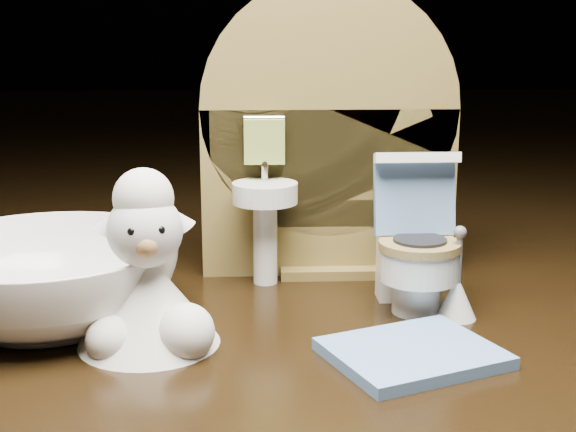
% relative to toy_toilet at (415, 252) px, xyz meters
% --- Properties ---
extents(backdrop_panel, '(0.13, 0.05, 0.15)m').
position_rel_toy_toilet_xyz_m(backdrop_panel, '(-0.04, 0.06, 0.04)').
color(backdrop_panel, brown).
rests_on(backdrop_panel, ground).
extents(toy_toilet, '(0.04, 0.05, 0.07)m').
position_rel_toy_toilet_xyz_m(toy_toilet, '(0.00, 0.00, 0.00)').
color(toy_toilet, white).
rests_on(toy_toilet, ground).
extents(bath_mat, '(0.08, 0.07, 0.00)m').
position_rel_toy_toilet_xyz_m(bath_mat, '(-0.01, -0.06, -0.02)').
color(bath_mat, '#5F87B9').
rests_on(bath_mat, ground).
extents(toilet_brush, '(0.02, 0.02, 0.04)m').
position_rel_toy_toilet_xyz_m(toilet_brush, '(0.02, -0.01, -0.02)').
color(toilet_brush, white).
rests_on(toilet_brush, ground).
extents(plush_lamb, '(0.06, 0.06, 0.07)m').
position_rel_toy_toilet_xyz_m(plush_lamb, '(-0.12, -0.04, -0.00)').
color(plush_lamb, silver).
rests_on(plush_lamb, ground).
extents(ceramic_bowl, '(0.13, 0.13, 0.04)m').
position_rel_toy_toilet_xyz_m(ceramic_bowl, '(-0.16, -0.01, -0.01)').
color(ceramic_bowl, white).
rests_on(ceramic_bowl, ground).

